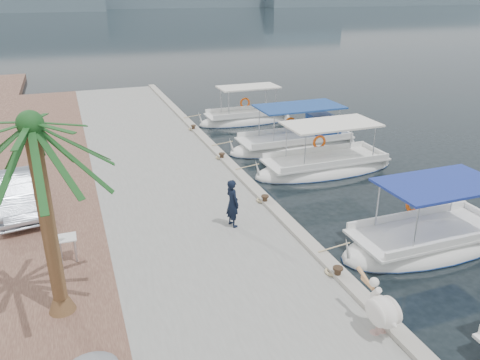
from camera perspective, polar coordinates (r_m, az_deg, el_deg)
name	(u,v)px	position (r m, az deg, el deg)	size (l,w,h in m)	color
ground	(291,233)	(16.20, 6.25, -6.44)	(400.00, 400.00, 0.00)	black
concrete_quay	(172,185)	(19.49, -8.24, -0.58)	(6.00, 40.00, 0.50)	gray
quay_curb	(236,169)	(20.06, -0.53, 1.30)	(0.44, 40.00, 0.12)	#A49E91
cobblestone_strip	(42,203)	(19.22, -22.94, -2.55)	(4.00, 40.00, 0.50)	brown
fishing_caique_b	(427,244)	(16.39, 21.81, -7.21)	(6.22, 2.46, 2.83)	white
fishing_caique_c	(325,168)	(21.78, 10.28, 1.44)	(6.92, 2.45, 2.83)	white
fishing_caique_d	(296,144)	(24.71, 6.89, 4.34)	(7.26, 2.55, 2.83)	white
fishing_caique_e	(246,120)	(29.40, 0.72, 7.29)	(6.11, 2.04, 2.83)	white
mooring_bollards	(265,199)	(16.97, 3.06, -2.32)	(0.28, 20.28, 0.33)	black
pelican	(382,310)	(11.28, 16.89, -14.87)	(0.56, 1.55, 1.21)	tan
fisherman	(232,203)	(15.18, -0.93, -2.83)	(0.59, 0.39, 1.62)	black
date_palm	(30,126)	(10.62, -24.18, 6.05)	(4.60, 4.60, 5.59)	brown
parked_car	(16,194)	(17.95, -25.66, -1.55)	(1.41, 4.05, 1.33)	silver
folding_table	(67,244)	(14.32, -20.34, -7.29)	(0.55, 0.55, 0.73)	silver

